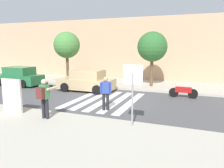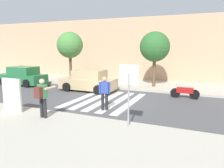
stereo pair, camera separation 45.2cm
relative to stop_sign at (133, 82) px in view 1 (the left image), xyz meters
The scene contains 18 objects.
ground_plane 5.01m from the stop_sign, 127.56° to the left, with size 120.00×120.00×0.00m, color #4C4C4F.
sidewalk_near 4.20m from the stop_sign, 138.25° to the right, with size 60.00×6.00×0.14m, color #B2AD9E.
sidewalk_far 10.24m from the stop_sign, 106.29° to the left, with size 60.00×4.80×0.14m, color #B2AD9E.
building_facade_far 14.40m from the stop_sign, 101.36° to the left, with size 56.00×4.00×5.87m, color tan.
crosswalk_stripe_0 6.18m from the stop_sign, 138.79° to the left, with size 0.44×5.20×0.01m, color silver.
crosswalk_stripe_1 5.63m from the stop_sign, 133.09° to the left, with size 0.44×5.20×0.01m, color silver.
crosswalk_stripe_2 5.15m from the stop_sign, 126.10° to the left, with size 0.44×5.20×0.01m, color silver.
crosswalk_stripe_3 4.76m from the stop_sign, 117.61° to the left, with size 0.44×5.20×0.01m, color silver.
crosswalk_stripe_4 4.48m from the stop_sign, 107.57° to the left, with size 0.44×5.20×0.01m, color silver.
stop_sign is the anchor object (origin of this frame).
photographer_with_backpack 3.85m from the stop_sign, behind, with size 0.62×0.87×1.72m.
pedestrian_crossing 2.93m from the stop_sign, 135.18° to the left, with size 0.54×0.37×1.72m.
parked_car_green 13.09m from the stop_sign, 152.72° to the left, with size 4.10×1.92×1.55m.
parked_car_tan 8.01m from the stop_sign, 131.09° to the left, with size 4.10×1.92×1.55m.
motorcycle 6.62m from the stop_sign, 76.43° to the left, with size 1.76×0.60×0.87m.
street_tree_west 11.45m from the stop_sign, 135.42° to the left, with size 2.21×2.21×4.30m.
street_tree_center 8.99m from the stop_sign, 96.71° to the left, with size 2.28×2.28×4.20m.
advertising_board 5.83m from the stop_sign, behind, with size 1.10×0.11×1.60m.
Camera 1 is at (5.10, -11.62, 3.23)m, focal length 35.00 mm.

